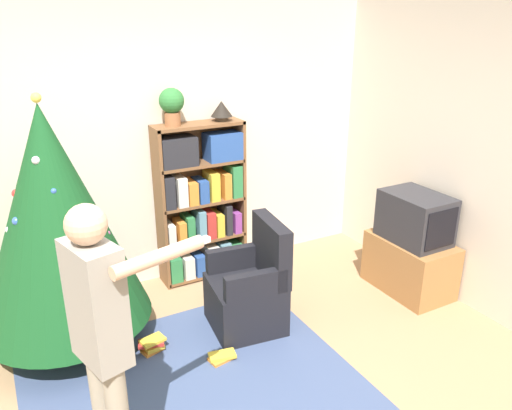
{
  "coord_description": "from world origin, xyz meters",
  "views": [
    {
      "loc": [
        -1.22,
        -2.31,
        2.44
      ],
      "look_at": [
        0.54,
        0.9,
        1.05
      ],
      "focal_mm": 35.0,
      "sensor_mm": 36.0,
      "label": 1
    }
  ],
  "objects": [
    {
      "name": "area_rug",
      "position": [
        -0.24,
        0.36,
        0.0
      ],
      "size": [
        2.22,
        1.89,
        0.01
      ],
      "color": "#3D4C70",
      "rests_on": "ground_plane"
    },
    {
      "name": "wall_back",
      "position": [
        0.0,
        2.06,
        1.3
      ],
      "size": [
        8.0,
        0.1,
        2.6
      ],
      "color": "beige",
      "rests_on": "ground_plane"
    },
    {
      "name": "standing_person",
      "position": [
        -0.89,
        -0.14,
        0.99
      ],
      "size": [
        0.7,
        0.45,
        1.66
      ],
      "rotation": [
        0.0,
        0.0,
        -1.31
      ],
      "color": "#9E937F",
      "rests_on": "ground_plane"
    },
    {
      "name": "table_lamp",
      "position": [
        0.7,
        1.86,
        1.64
      ],
      "size": [
        0.2,
        0.2,
        0.18
      ],
      "color": "#473828",
      "rests_on": "bookshelf"
    },
    {
      "name": "television",
      "position": [
        2.05,
        0.66,
        0.73
      ],
      "size": [
        0.43,
        0.61,
        0.44
      ],
      "color": "#28282D",
      "rests_on": "tv_stand"
    },
    {
      "name": "game_remote",
      "position": [
        1.9,
        0.43,
        0.53
      ],
      "size": [
        0.04,
        0.12,
        0.02
      ],
      "color": "white",
      "rests_on": "tv_stand"
    },
    {
      "name": "book_pile_by_chair",
      "position": [
        0.05,
        0.55,
        0.03
      ],
      "size": [
        0.22,
        0.15,
        0.05
      ],
      "color": "orange",
      "rests_on": "ground_plane"
    },
    {
      "name": "ground_plane",
      "position": [
        0.0,
        0.0,
        0.0
      ],
      "size": [
        14.0,
        14.0,
        0.0
      ],
      "primitive_type": "plane",
      "color": "#9E7A56"
    },
    {
      "name": "christmas_tree",
      "position": [
        -0.9,
        1.35,
        1.06
      ],
      "size": [
        1.28,
        1.28,
        1.97
      ],
      "color": "#4C3323",
      "rests_on": "ground_plane"
    },
    {
      "name": "armchair",
      "position": [
        0.46,
        0.86,
        0.32
      ],
      "size": [
        0.63,
        0.63,
        0.92
      ],
      "rotation": [
        0.0,
        0.0,
        -1.69
      ],
      "color": "black",
      "rests_on": "ground_plane"
    },
    {
      "name": "potted_plant",
      "position": [
        0.22,
        1.86,
        1.73
      ],
      "size": [
        0.22,
        0.22,
        0.33
      ],
      "color": "#935B38",
      "rests_on": "bookshelf"
    },
    {
      "name": "tv_stand",
      "position": [
        2.05,
        0.66,
        0.26
      ],
      "size": [
        0.49,
        0.78,
        0.51
      ],
      "color": "#996638",
      "rests_on": "ground_plane"
    },
    {
      "name": "bookshelf",
      "position": [
        0.46,
        1.85,
        0.77
      ],
      "size": [
        0.84,
        0.26,
        1.54
      ],
      "color": "brown",
      "rests_on": "ground_plane"
    },
    {
      "name": "book_pile_near_tree",
      "position": [
        -0.38,
        0.9,
        0.06
      ],
      "size": [
        0.22,
        0.17,
        0.11
      ],
      "color": "orange",
      "rests_on": "ground_plane"
    }
  ]
}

